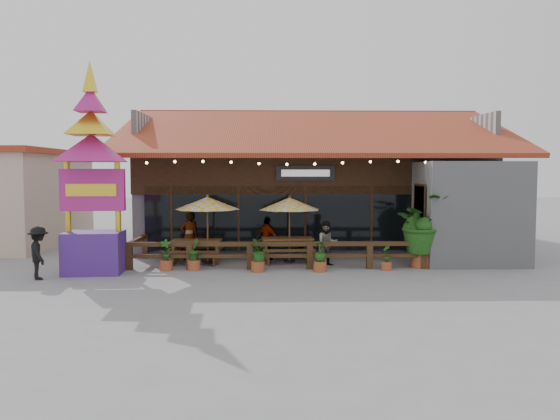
{
  "coord_description": "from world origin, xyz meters",
  "views": [
    {
      "loc": [
        -1.89,
        -18.51,
        3.24
      ],
      "look_at": [
        -1.45,
        1.5,
        1.84
      ],
      "focal_mm": 35.0,
      "sensor_mm": 36.0,
      "label": 1
    }
  ],
  "objects_px": {
    "thai_sign_tower": "(92,153)",
    "umbrella_right": "(289,204)",
    "tropical_plant": "(421,226)",
    "picnic_table_right": "(287,246)",
    "pedestrian": "(39,253)",
    "picnic_table_left": "(197,247)",
    "umbrella_left": "(207,203)"
  },
  "relations": [
    {
      "from": "picnic_table_left",
      "to": "pedestrian",
      "type": "xyz_separation_m",
      "value": [
        -4.38,
        -2.87,
        0.24
      ]
    },
    {
      "from": "picnic_table_right",
      "to": "thai_sign_tower",
      "type": "height_order",
      "value": "thai_sign_tower"
    },
    {
      "from": "umbrella_right",
      "to": "tropical_plant",
      "type": "relative_size",
      "value": 1.1
    },
    {
      "from": "tropical_plant",
      "to": "picnic_table_left",
      "type": "bearing_deg",
      "value": 172.13
    },
    {
      "from": "umbrella_right",
      "to": "thai_sign_tower",
      "type": "height_order",
      "value": "thai_sign_tower"
    },
    {
      "from": "umbrella_left",
      "to": "umbrella_right",
      "type": "relative_size",
      "value": 0.89
    },
    {
      "from": "umbrella_right",
      "to": "pedestrian",
      "type": "bearing_deg",
      "value": -158.52
    },
    {
      "from": "umbrella_right",
      "to": "tropical_plant",
      "type": "height_order",
      "value": "tropical_plant"
    },
    {
      "from": "umbrella_left",
      "to": "picnic_table_left",
      "type": "xyz_separation_m",
      "value": [
        -0.4,
        0.03,
        -1.56
      ]
    },
    {
      "from": "umbrella_right",
      "to": "picnic_table_right",
      "type": "bearing_deg",
      "value": 159.94
    },
    {
      "from": "tropical_plant",
      "to": "umbrella_right",
      "type": "bearing_deg",
      "value": 164.51
    },
    {
      "from": "thai_sign_tower",
      "to": "tropical_plant",
      "type": "xyz_separation_m",
      "value": [
        10.76,
        0.82,
        -2.39
      ]
    },
    {
      "from": "umbrella_right",
      "to": "tropical_plant",
      "type": "bearing_deg",
      "value": -15.49
    },
    {
      "from": "picnic_table_right",
      "to": "thai_sign_tower",
      "type": "relative_size",
      "value": 0.27
    },
    {
      "from": "umbrella_left",
      "to": "umbrella_right",
      "type": "bearing_deg",
      "value": 3.74
    },
    {
      "from": "umbrella_right",
      "to": "pedestrian",
      "type": "distance_m",
      "value": 8.36
    },
    {
      "from": "umbrella_right",
      "to": "pedestrian",
      "type": "xyz_separation_m",
      "value": [
        -7.69,
        -3.03,
        -1.29
      ]
    },
    {
      "from": "picnic_table_right",
      "to": "picnic_table_left",
      "type": "bearing_deg",
      "value": -176.77
    },
    {
      "from": "umbrella_right",
      "to": "pedestrian",
      "type": "height_order",
      "value": "umbrella_right"
    },
    {
      "from": "tropical_plant",
      "to": "pedestrian",
      "type": "xyz_separation_m",
      "value": [
        -12.11,
        -1.8,
        -0.63
      ]
    },
    {
      "from": "umbrella_right",
      "to": "picnic_table_right",
      "type": "height_order",
      "value": "umbrella_right"
    },
    {
      "from": "umbrella_left",
      "to": "picnic_table_left",
      "type": "bearing_deg",
      "value": 175.24
    },
    {
      "from": "picnic_table_right",
      "to": "tropical_plant",
      "type": "relative_size",
      "value": 0.77
    },
    {
      "from": "tropical_plant",
      "to": "picnic_table_right",
      "type": "bearing_deg",
      "value": 164.43
    },
    {
      "from": "umbrella_left",
      "to": "picnic_table_right",
      "type": "distance_m",
      "value": 3.24
    },
    {
      "from": "picnic_table_right",
      "to": "thai_sign_tower",
      "type": "distance_m",
      "value": 7.35
    },
    {
      "from": "umbrella_left",
      "to": "pedestrian",
      "type": "relative_size",
      "value": 1.51
    },
    {
      "from": "umbrella_right",
      "to": "picnic_table_left",
      "type": "relative_size",
      "value": 1.53
    },
    {
      "from": "umbrella_left",
      "to": "umbrella_right",
      "type": "distance_m",
      "value": 2.92
    },
    {
      "from": "pedestrian",
      "to": "umbrella_right",
      "type": "bearing_deg",
      "value": -98.88
    },
    {
      "from": "picnic_table_right",
      "to": "umbrella_left",
      "type": "bearing_deg",
      "value": -175.64
    },
    {
      "from": "thai_sign_tower",
      "to": "umbrella_right",
      "type": "bearing_deg",
      "value": 17.85
    }
  ]
}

